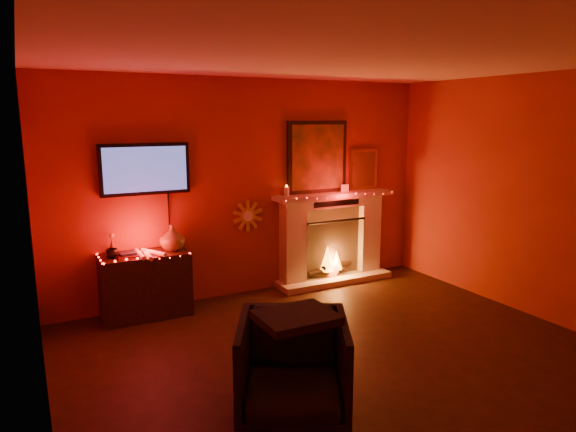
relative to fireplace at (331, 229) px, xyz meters
name	(u,v)px	position (x,y,z in m)	size (l,w,h in m)	color
room	(370,224)	(-1.14, -2.39, 0.63)	(5.00, 5.00, 5.00)	black
fireplace	(331,229)	(0.00, 0.00, 0.00)	(1.72, 0.40, 2.18)	beige
tv	(145,169)	(-2.44, 0.06, 0.92)	(1.00, 0.07, 1.24)	black
sunburst_clock	(248,216)	(-1.19, 0.09, 0.28)	(0.40, 0.03, 0.40)	gold
console_table	(147,281)	(-2.53, -0.13, -0.32)	(0.96, 0.60, 1.02)	black
armchair	(293,367)	(-2.00, -2.63, -0.35)	(0.81, 0.83, 0.76)	black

